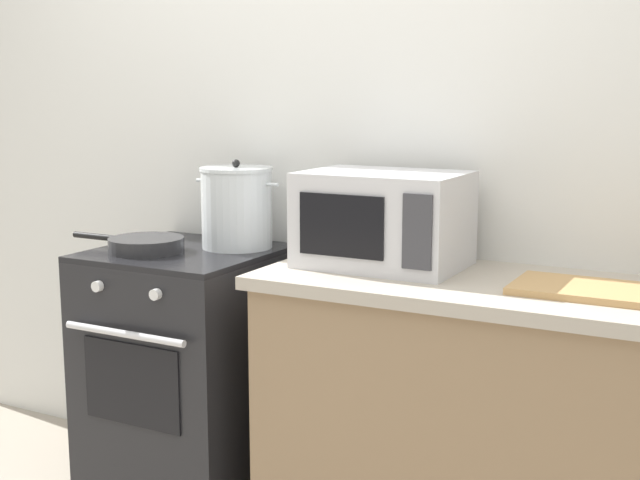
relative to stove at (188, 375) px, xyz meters
name	(u,v)px	position (x,y,z in m)	size (l,w,h in m)	color
back_wall	(398,155)	(0.65, 0.37, 0.79)	(4.40, 0.10, 2.50)	silver
lower_cabinet_right	(536,445)	(1.25, 0.02, -0.02)	(1.64, 0.56, 0.88)	#8C7051
countertop_right	(543,294)	(1.25, 0.02, 0.44)	(1.70, 0.60, 0.04)	#ADA393
stove	(188,375)	(0.00, 0.00, 0.00)	(0.60, 0.64, 0.92)	black
stock_pot	(237,207)	(0.14, 0.13, 0.60)	(0.34, 0.26, 0.31)	silver
frying_pan	(145,244)	(-0.10, -0.09, 0.48)	(0.46, 0.26, 0.05)	#28282B
microwave	(384,219)	(0.73, 0.08, 0.61)	(0.50, 0.37, 0.30)	silver
cutting_board	(580,289)	(1.36, 0.00, 0.47)	(0.36, 0.26, 0.02)	tan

